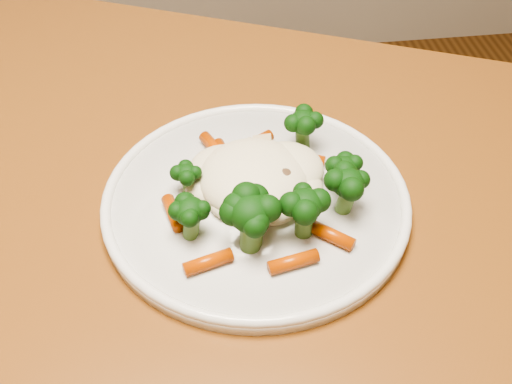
{
  "coord_description": "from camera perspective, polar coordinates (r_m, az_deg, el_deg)",
  "views": [
    {
      "loc": [
        -0.13,
        -0.41,
        1.18
      ],
      "look_at": [
        -0.08,
        0.01,
        0.77
      ],
      "focal_mm": 45.0,
      "sensor_mm": 36.0,
      "label": 1
    }
  ],
  "objects": [
    {
      "name": "dining_table",
      "position": [
        0.66,
        -4.66,
        -10.04
      ],
      "size": [
        1.33,
        1.14,
        0.75
      ],
      "rotation": [
        0.0,
        0.0,
        -0.42
      ],
      "color": "brown",
      "rests_on": "ground"
    },
    {
      "name": "plate",
      "position": [
        0.6,
        -0.0,
        -0.94
      ],
      "size": [
        0.28,
        0.28,
        0.01
      ],
      "primitive_type": "cylinder",
      "color": "white",
      "rests_on": "dining_table"
    },
    {
      "name": "meal",
      "position": [
        0.57,
        0.57,
        0.46
      ],
      "size": [
        0.19,
        0.19,
        0.05
      ],
      "color": "#F6E9C4",
      "rests_on": "plate"
    }
  ]
}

